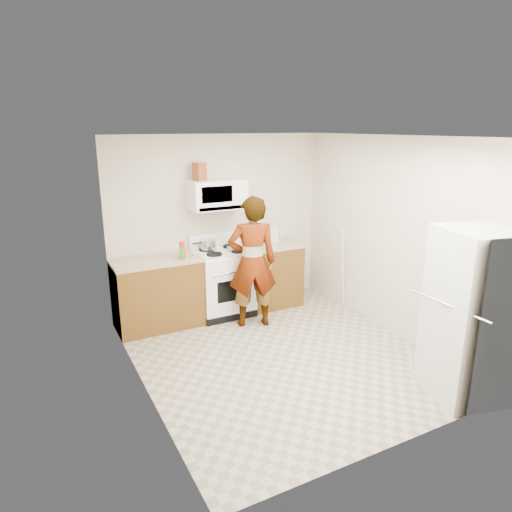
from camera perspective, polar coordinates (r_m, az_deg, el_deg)
floor at (r=5.51m, az=3.24°, el=-12.29°), size 3.60×3.60×0.00m
back_wall at (r=6.59m, az=-4.57°, el=4.06°), size 3.20×0.02×2.50m
right_wall at (r=5.99m, az=16.64°, el=2.22°), size 0.02×3.60×2.50m
cabinet_left at (r=6.22m, az=-12.18°, el=-4.69°), size 1.12×0.62×0.90m
counter_left at (r=6.07m, az=-12.44°, el=-0.55°), size 1.14×0.64×0.03m
cabinet_right at (r=6.83m, az=1.83°, el=-2.42°), size 0.80×0.62×0.90m
counter_right at (r=6.70m, az=1.86°, el=1.38°), size 0.82×0.64×0.03m
gas_range at (r=6.49m, az=-4.16°, el=-3.14°), size 0.76×0.65×1.13m
microwave at (r=6.31m, az=-4.85°, el=7.68°), size 0.76×0.38×0.40m
person at (r=5.98m, az=-0.47°, el=-0.79°), size 0.74×0.60×1.76m
fridge at (r=4.90m, az=25.49°, el=-6.67°), size 0.85×0.85×1.70m
kettle at (r=6.87m, az=2.29°, el=2.71°), size 0.18×0.18×0.19m
jug at (r=6.18m, az=-7.08°, el=10.42°), size 0.18×0.18×0.24m
saucepan at (r=6.38m, az=-6.02°, el=1.41°), size 0.22×0.22×0.12m
tray at (r=6.36m, az=-2.35°, el=0.93°), size 0.26×0.18×0.05m
bottle_spray at (r=5.99m, az=-9.20°, el=0.70°), size 0.09×0.09×0.23m
bottle_hot_sauce at (r=6.03m, az=-9.03°, el=0.45°), size 0.06×0.06×0.15m
bottle_green_cap at (r=5.94m, az=-9.23°, el=0.26°), size 0.05×0.05×0.16m
pot_lid at (r=6.13m, az=-7.96°, el=0.05°), size 0.30×0.30×0.01m
broom at (r=6.70m, az=10.80°, el=-1.57°), size 0.24×0.16×1.22m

